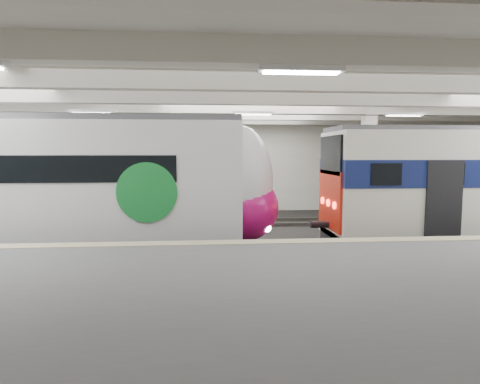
{
  "coord_description": "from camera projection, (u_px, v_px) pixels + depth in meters",
  "views": [
    {
      "loc": [
        -1.71,
        -13.44,
        3.42
      ],
      "look_at": [
        -0.57,
        1.0,
        2.0
      ],
      "focal_mm": 30.0,
      "sensor_mm": 36.0,
      "label": 1
    }
  ],
  "objects": [
    {
      "name": "station_hall",
      "position": [
        267.0,
        159.0,
        11.76
      ],
      "size": [
        36.0,
        24.0,
        5.75
      ],
      "color": "black",
      "rests_on": "ground"
    },
    {
      "name": "modern_emu",
      "position": [
        81.0,
        188.0,
        13.11
      ],
      "size": [
        14.29,
        2.95,
        4.59
      ],
      "color": "white",
      "rests_on": "ground"
    },
    {
      "name": "far_train",
      "position": [
        71.0,
        176.0,
        18.4
      ],
      "size": [
        14.34,
        3.18,
        4.55
      ],
      "rotation": [
        0.0,
        0.0,
        -0.02
      ],
      "color": "white",
      "rests_on": "ground"
    }
  ]
}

